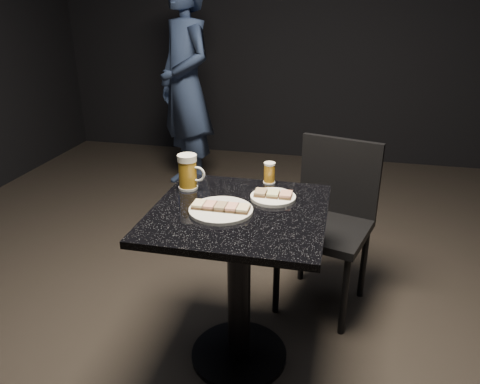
{
  "coord_description": "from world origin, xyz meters",
  "views": [
    {
      "loc": [
        0.38,
        -1.66,
        1.55
      ],
      "look_at": [
        0.0,
        0.02,
        0.82
      ],
      "focal_mm": 35.0,
      "sensor_mm": 36.0,
      "label": 1
    }
  ],
  "objects_px": {
    "table": "(239,262)",
    "beer_tumbler": "(269,173)",
    "plate_small": "(273,197)",
    "beer_mug": "(188,172)",
    "patron": "(185,86)",
    "chair": "(330,215)",
    "plate_large": "(221,210)"
  },
  "relations": [
    {
      "from": "table",
      "to": "beer_tumbler",
      "type": "relative_size",
      "value": 7.65
    },
    {
      "from": "plate_small",
      "to": "table",
      "type": "bearing_deg",
      "value": -129.67
    },
    {
      "from": "beer_mug",
      "to": "beer_tumbler",
      "type": "height_order",
      "value": "beer_mug"
    },
    {
      "from": "plate_small",
      "to": "patron",
      "type": "height_order",
      "value": "patron"
    },
    {
      "from": "patron",
      "to": "beer_tumbler",
      "type": "relative_size",
      "value": 17.69
    },
    {
      "from": "plate_small",
      "to": "chair",
      "type": "height_order",
      "value": "chair"
    },
    {
      "from": "plate_large",
      "to": "chair",
      "type": "distance_m",
      "value": 0.77
    },
    {
      "from": "plate_large",
      "to": "patron",
      "type": "height_order",
      "value": "patron"
    },
    {
      "from": "chair",
      "to": "beer_mug",
      "type": "bearing_deg",
      "value": -147.78
    },
    {
      "from": "plate_large",
      "to": "plate_small",
      "type": "relative_size",
      "value": 1.33
    },
    {
      "from": "beer_mug",
      "to": "chair",
      "type": "bearing_deg",
      "value": 32.22
    },
    {
      "from": "plate_large",
      "to": "beer_tumbler",
      "type": "distance_m",
      "value": 0.38
    },
    {
      "from": "plate_large",
      "to": "beer_mug",
      "type": "height_order",
      "value": "beer_mug"
    },
    {
      "from": "patron",
      "to": "table",
      "type": "distance_m",
      "value": 2.18
    },
    {
      "from": "beer_mug",
      "to": "beer_tumbler",
      "type": "xyz_separation_m",
      "value": [
        0.34,
        0.15,
        -0.03
      ]
    },
    {
      "from": "chair",
      "to": "beer_tumbler",
      "type": "bearing_deg",
      "value": -139.32
    },
    {
      "from": "table",
      "to": "beer_mug",
      "type": "distance_m",
      "value": 0.45
    },
    {
      "from": "beer_tumbler",
      "to": "plate_large",
      "type": "bearing_deg",
      "value": -110.96
    },
    {
      "from": "plate_large",
      "to": "patron",
      "type": "distance_m",
      "value": 2.16
    },
    {
      "from": "plate_large",
      "to": "chair",
      "type": "bearing_deg",
      "value": 54.99
    },
    {
      "from": "plate_small",
      "to": "chair",
      "type": "xyz_separation_m",
      "value": [
        0.24,
        0.42,
        -0.26
      ]
    },
    {
      "from": "plate_large",
      "to": "plate_small",
      "type": "bearing_deg",
      "value": 43.87
    },
    {
      "from": "plate_large",
      "to": "table",
      "type": "bearing_deg",
      "value": 27.81
    },
    {
      "from": "plate_small",
      "to": "chair",
      "type": "distance_m",
      "value": 0.55
    },
    {
      "from": "plate_large",
      "to": "beer_tumbler",
      "type": "relative_size",
      "value": 2.62
    },
    {
      "from": "beer_mug",
      "to": "chair",
      "type": "height_order",
      "value": "beer_mug"
    },
    {
      "from": "beer_mug",
      "to": "beer_tumbler",
      "type": "bearing_deg",
      "value": 23.73
    },
    {
      "from": "plate_small",
      "to": "plate_large",
      "type": "bearing_deg",
      "value": -136.13
    },
    {
      "from": "beer_mug",
      "to": "table",
      "type": "bearing_deg",
      "value": -32.24
    },
    {
      "from": "beer_mug",
      "to": "beer_tumbler",
      "type": "distance_m",
      "value": 0.37
    },
    {
      "from": "patron",
      "to": "table",
      "type": "xyz_separation_m",
      "value": [
        0.9,
        -1.96,
        -0.36
      ]
    },
    {
      "from": "plate_small",
      "to": "patron",
      "type": "relative_size",
      "value": 0.11
    }
  ]
}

